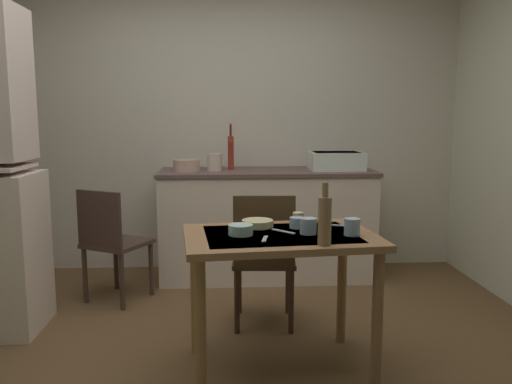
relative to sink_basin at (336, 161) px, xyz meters
name	(u,v)px	position (x,y,z in m)	size (l,w,h in m)	color
ground_plane	(225,360)	(-0.93, -1.54, -0.99)	(5.14, 5.14, 0.00)	brown
wall_back	(224,123)	(-0.93, 0.37, 0.31)	(4.24, 0.10, 2.60)	beige
counter_cabinet	(267,224)	(-0.58, 0.00, -0.53)	(1.79, 0.64, 0.91)	beige
sink_basin	(336,161)	(0.00, 0.00, 0.00)	(0.44, 0.34, 0.15)	white
hand_pump	(231,150)	(-0.88, 0.05, 0.09)	(0.05, 0.27, 0.39)	maroon
mixing_bowl_counter	(186,165)	(-1.25, -0.05, -0.03)	(0.22, 0.22, 0.10)	tan
stoneware_crock	(215,162)	(-1.02, -0.01, -0.01)	(0.12, 0.12, 0.14)	beige
dining_table	(280,256)	(-0.64, -1.65, -0.36)	(1.06, 0.77, 0.75)	#946842
chair_far_side	(264,256)	(-0.68, -1.08, -0.52)	(0.42, 0.42, 0.88)	#492F22
chair_by_counter	(112,241)	(-1.76, -0.55, -0.53)	(0.54, 0.54, 0.84)	#463229
serving_bowl_wide	(258,223)	(-0.75, -1.46, -0.22)	(0.18, 0.18, 0.04)	beige
soup_bowl_small	(241,230)	(-0.85, -1.65, -0.21)	(0.13, 0.13, 0.05)	#ADD1C1
teacup_mint	(352,227)	(-0.27, -1.70, -0.20)	(0.08, 0.08, 0.09)	#9EB2C6
teacup_cream	(297,223)	(-0.53, -1.51, -0.21)	(0.08, 0.08, 0.06)	#9EB2C6
mug_tall	(308,226)	(-0.49, -1.65, -0.20)	(0.09, 0.09, 0.08)	#9EB2C6
mug_dark	(298,218)	(-0.51, -1.38, -0.21)	(0.06, 0.06, 0.06)	beige
glass_bottle	(325,220)	(-0.46, -1.89, -0.12)	(0.06, 0.06, 0.30)	olive
table_knife	(340,225)	(-0.28, -1.47, -0.24)	(0.19, 0.02, 0.01)	silver
teaspoon_near_bowl	(283,231)	(-0.62, -1.60, -0.24)	(0.16, 0.02, 0.01)	beige
teaspoon_by_cup	(265,239)	(-0.73, -1.76, -0.24)	(0.12, 0.02, 0.01)	beige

